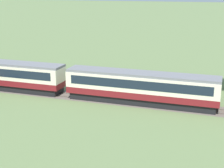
% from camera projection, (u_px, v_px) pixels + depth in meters
% --- Properties ---
extents(passenger_train, '(100.16, 3.15, 3.93)m').
position_uv_depth(passenger_train, '(143.00, 87.00, 42.02)').
color(passenger_train, maroon).
rests_on(passenger_train, ground_plane).
extents(railway_track, '(154.85, 3.60, 0.04)m').
position_uv_depth(railway_track, '(68.00, 95.00, 45.73)').
color(railway_track, '#665B51').
rests_on(railway_track, ground_plane).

